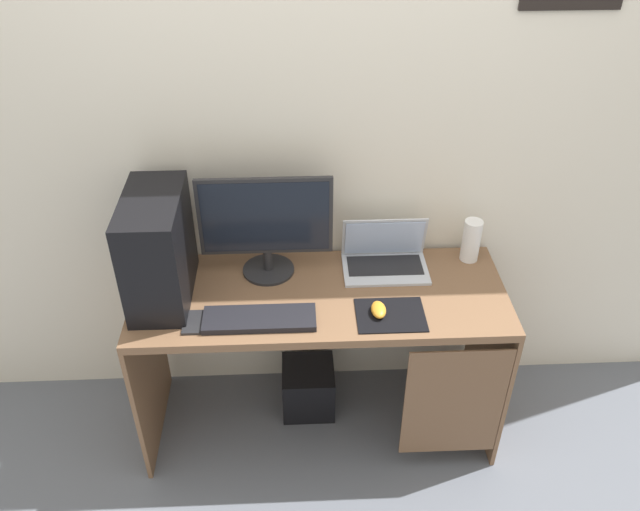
{
  "coord_description": "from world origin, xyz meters",
  "views": [
    {
      "loc": [
        -0.09,
        -1.99,
        2.36
      ],
      "look_at": [
        0.0,
        0.0,
        0.93
      ],
      "focal_mm": 36.45,
      "sensor_mm": 36.0,
      "label": 1
    }
  ],
  "objects": [
    {
      "name": "subwoofer",
      "position": [
        -0.05,
        0.09,
        0.12
      ],
      "size": [
        0.24,
        0.24,
        0.24
      ],
      "primitive_type": "cube",
      "color": "black",
      "rests_on": "ground_plane"
    },
    {
      "name": "cell_phone",
      "position": [
        -0.48,
        -0.16,
        0.76
      ],
      "size": [
        0.07,
        0.13,
        0.01
      ],
      "primitive_type": "cube",
      "color": "#232326",
      "rests_on": "desk"
    },
    {
      "name": "laptop",
      "position": [
        0.28,
        0.16,
        0.79
      ],
      "size": [
        0.35,
        0.22,
        0.21
      ],
      "color": "#B7BCC6",
      "rests_on": "desk"
    },
    {
      "name": "pc_tower",
      "position": [
        -0.61,
        0.02,
        0.97
      ],
      "size": [
        0.21,
        0.43,
        0.43
      ],
      "primitive_type": "cube",
      "color": "black",
      "rests_on": "desk"
    },
    {
      "name": "keyboard",
      "position": [
        -0.23,
        -0.16,
        0.76
      ],
      "size": [
        0.42,
        0.14,
        0.02
      ],
      "primitive_type": "cube",
      "color": "black",
      "rests_on": "desk"
    },
    {
      "name": "mouse_left",
      "position": [
        0.21,
        -0.14,
        0.77
      ],
      "size": [
        0.06,
        0.1,
        0.03
      ],
      "primitive_type": "ellipsoid",
      "color": "orange",
      "rests_on": "mousepad"
    },
    {
      "name": "speaker",
      "position": [
        0.64,
        0.2,
        0.85
      ],
      "size": [
        0.08,
        0.08,
        0.19
      ],
      "primitive_type": "cylinder",
      "color": "white",
      "rests_on": "desk"
    },
    {
      "name": "monitor",
      "position": [
        -0.21,
        0.14,
        0.98
      ],
      "size": [
        0.52,
        0.21,
        0.44
      ],
      "color": "#232326",
      "rests_on": "desk"
    },
    {
      "name": "wall_back",
      "position": [
        0.0,
        0.32,
        1.3
      ],
      "size": [
        4.0,
        0.05,
        2.6
      ],
      "color": "beige",
      "rests_on": "ground_plane"
    },
    {
      "name": "mousepad",
      "position": [
        0.26,
        -0.15,
        0.76
      ],
      "size": [
        0.26,
        0.2,
        0.0
      ],
      "primitive_type": "cube",
      "color": "black",
      "rests_on": "desk"
    },
    {
      "name": "desk",
      "position": [
        0.02,
        -0.01,
        0.6
      ],
      "size": [
        1.47,
        0.57,
        0.75
      ],
      "color": "brown",
      "rests_on": "ground_plane"
    },
    {
      "name": "ground_plane",
      "position": [
        0.0,
        0.0,
        0.0
      ],
      "size": [
        8.0,
        8.0,
        0.0
      ],
      "primitive_type": "plane",
      "color": "slate"
    }
  ]
}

